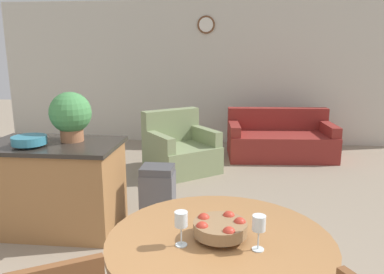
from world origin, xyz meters
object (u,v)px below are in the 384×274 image
at_px(wine_glass_left, 181,221).
at_px(armchair, 180,151).
at_px(teal_bowl, 29,140).
at_px(dining_table, 219,266).
at_px(fruit_bowl, 220,227).
at_px(kitchen_island, 56,186).
at_px(couch, 280,141).
at_px(wine_glass_right, 259,225).
at_px(trash_bin, 158,196).
at_px(potted_plant, 71,115).

xyz_separation_m(wine_glass_left, armchair, (-0.50, 3.58, -0.60)).
height_order(wine_glass_left, teal_bowl, teal_bowl).
relative_size(dining_table, fruit_bowl, 4.24).
xyz_separation_m(kitchen_island, couch, (2.55, 2.94, -0.17)).
distance_m(kitchen_island, armchair, 2.24).
relative_size(couch, armchair, 1.44).
xyz_separation_m(fruit_bowl, wine_glass_right, (0.20, -0.10, 0.08)).
bearing_deg(dining_table, teal_bowl, 144.10).
bearing_deg(armchair, trash_bin, -127.27).
xyz_separation_m(dining_table, wine_glass_right, (0.20, -0.10, 0.31)).
bearing_deg(potted_plant, wine_glass_left, -51.83).
xyz_separation_m(fruit_bowl, armchair, (-0.70, 3.48, -0.52)).
distance_m(wine_glass_right, teal_bowl, 2.46).
bearing_deg(dining_table, wine_glass_left, -154.72).
bearing_deg(potted_plant, trash_bin, 6.59).
bearing_deg(teal_bowl, trash_bin, 17.47).
xyz_separation_m(trash_bin, armchair, (-0.02, 1.81, -0.01)).
height_order(fruit_bowl, trash_bin, fruit_bowl).
bearing_deg(wine_glass_left, trash_bin, 105.30).
xyz_separation_m(wine_glass_right, armchair, (-0.90, 3.58, -0.60)).
xyz_separation_m(wine_glass_left, trash_bin, (-0.48, 1.77, -0.58)).
bearing_deg(kitchen_island, trash_bin, 11.35).
distance_m(wine_glass_right, kitchen_island, 2.49).
height_order(kitchen_island, trash_bin, kitchen_island).
bearing_deg(dining_table, trash_bin, 112.29).
height_order(kitchen_island, couch, kitchen_island).
relative_size(fruit_bowl, armchair, 0.24).
xyz_separation_m(wine_glass_left, wine_glass_right, (0.40, -0.00, 0.00)).
relative_size(wine_glass_left, potted_plant, 0.39).
distance_m(potted_plant, trash_bin, 1.19).
xyz_separation_m(potted_plant, armchair, (0.81, 1.91, -0.86)).
xyz_separation_m(dining_table, trash_bin, (-0.69, 1.67, -0.27)).
bearing_deg(trash_bin, armchair, 90.55).
distance_m(teal_bowl, couch, 4.16).
relative_size(dining_table, wine_glass_left, 6.57).
bearing_deg(teal_bowl, fruit_bowl, -35.87).
distance_m(fruit_bowl, armchair, 3.59).
bearing_deg(couch, potted_plant, -134.39).
relative_size(wine_glass_right, couch, 0.11).
relative_size(dining_table, armchair, 1.01).
xyz_separation_m(dining_table, wine_glass_left, (-0.20, -0.10, 0.31)).
xyz_separation_m(fruit_bowl, potted_plant, (-1.52, 1.57, 0.34)).
height_order(wine_glass_right, potted_plant, potted_plant).
bearing_deg(trash_bin, potted_plant, -173.41).
height_order(potted_plant, couch, potted_plant).
distance_m(dining_table, wine_glass_right, 0.38).
bearing_deg(armchair, dining_table, -116.41).
bearing_deg(couch, dining_table, -105.50).
xyz_separation_m(teal_bowl, armchair, (1.11, 2.17, -0.65)).
bearing_deg(kitchen_island, fruit_bowl, -41.36).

